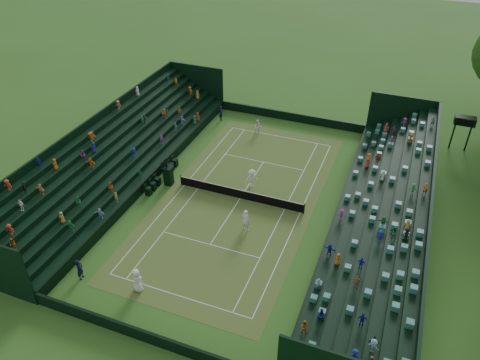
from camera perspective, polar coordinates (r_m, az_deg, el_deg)
The scene contains 18 objects.
ground at distance 41.31m, azimuth 0.00°, elevation -2.28°, with size 160.00×160.00×0.00m, color #35641F.
court_surface at distance 41.30m, azimuth 0.00°, elevation -2.27°, with size 12.97×26.77×0.01m, color #397727.
perimeter_wall_north at distance 53.94m, azimuth 6.20°, elevation 7.69°, with size 17.17×0.20×1.00m, color black.
perimeter_wall_south at distance 30.96m, azimuth -11.32°, elevation -18.22°, with size 17.17×0.20×1.00m, color black.
perimeter_wall_east at distance 39.37m, azimuth 11.62°, elevation -4.36°, with size 0.20×31.77×1.00m, color black.
perimeter_wall_west at distance 44.24m, azimuth -10.29°, elevation 0.68°, with size 0.20×31.77×1.00m, color black.
north_grandstand at distance 38.58m, azimuth 17.86°, elevation -4.46°, with size 6.60×32.00×4.90m.
south_grandstand at distance 45.77m, azimuth -14.95°, elevation 2.82°, with size 6.60×32.00×4.90m.
tennis_net at distance 40.99m, azimuth 0.00°, elevation -1.69°, with size 11.67×0.10×1.06m.
scoreboard_tower at distance 51.85m, azimuth 25.71°, elevation 6.38°, with size 2.00×1.00×3.70m.
umpire_chair at distance 42.94m, azimuth -8.76°, elevation 0.82°, with size 0.89×0.89×2.78m.
courtside_chairs at distance 44.03m, azimuth -9.48°, elevation 0.48°, with size 0.51×5.48×1.11m.
player_near_west at distance 33.53m, azimuth -12.42°, elevation -11.87°, with size 0.93×0.61×1.91m, color white.
player_near_east at distance 37.38m, azimuth 0.69°, elevation -4.93°, with size 0.74×0.48×2.03m, color white.
player_far_west at distance 50.72m, azimuth 2.19°, elevation 6.46°, with size 0.83×0.64×1.70m, color white.
player_far_east at distance 42.23m, azimuth 1.46°, elevation 0.19°, with size 1.19×0.69×1.85m, color white.
line_judge_north at distance 53.61m, azimuth -2.32°, elevation 8.15°, with size 0.64×0.42×1.76m, color black.
line_judge_south at distance 35.49m, azimuth -18.96°, elevation -10.26°, with size 0.63×0.41×1.73m, color black.
Camera 1 is at (11.98, -30.70, 24.91)m, focal length 35.00 mm.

